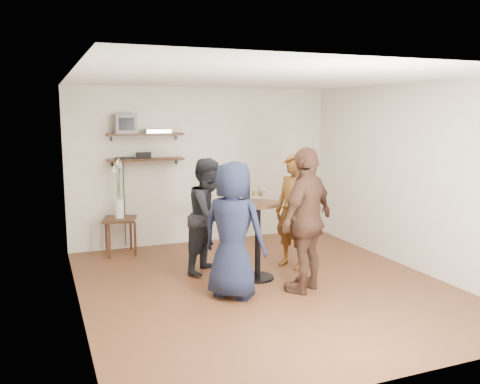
% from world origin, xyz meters
% --- Properties ---
extents(room, '(4.58, 5.08, 2.68)m').
position_xyz_m(room, '(0.00, 0.00, 1.30)').
color(room, '#442115').
rests_on(room, ground).
extents(shelf_upper, '(1.20, 0.25, 0.04)m').
position_xyz_m(shelf_upper, '(-1.00, 2.38, 1.85)').
color(shelf_upper, black).
rests_on(shelf_upper, room).
extents(shelf_lower, '(1.20, 0.25, 0.04)m').
position_xyz_m(shelf_lower, '(-1.00, 2.38, 1.45)').
color(shelf_lower, black).
rests_on(shelf_lower, room).
extents(crt_monitor, '(0.32, 0.30, 0.30)m').
position_xyz_m(crt_monitor, '(-1.31, 2.38, 2.02)').
color(crt_monitor, '#59595B').
rests_on(crt_monitor, shelf_upper).
extents(dvd_deck, '(0.40, 0.24, 0.06)m').
position_xyz_m(dvd_deck, '(-0.80, 2.38, 1.90)').
color(dvd_deck, silver).
rests_on(dvd_deck, shelf_upper).
extents(radio, '(0.22, 0.10, 0.10)m').
position_xyz_m(radio, '(-1.03, 2.38, 1.52)').
color(radio, black).
rests_on(radio, shelf_lower).
extents(power_strip, '(0.30, 0.05, 0.03)m').
position_xyz_m(power_strip, '(-1.33, 2.42, 1.48)').
color(power_strip, black).
rests_on(power_strip, shelf_lower).
extents(side_table, '(0.60, 0.60, 0.58)m').
position_xyz_m(side_table, '(-1.48, 2.16, 0.48)').
color(side_table, black).
rests_on(side_table, room).
extents(vase_lilies, '(0.19, 0.20, 0.95)m').
position_xyz_m(vase_lilies, '(-1.48, 2.16, 0.88)').
color(vase_lilies, silver).
rests_on(vase_lilies, side_table).
extents(drinks_table, '(0.57, 0.57, 1.04)m').
position_xyz_m(drinks_table, '(0.03, 0.29, 0.66)').
color(drinks_table, black).
rests_on(drinks_table, room).
extents(wine_glass_fl, '(0.07, 0.07, 0.22)m').
position_xyz_m(wine_glass_fl, '(-0.04, 0.25, 1.18)').
color(wine_glass_fl, silver).
rests_on(wine_glass_fl, drinks_table).
extents(wine_glass_fr, '(0.07, 0.07, 0.20)m').
position_xyz_m(wine_glass_fr, '(0.09, 0.27, 1.17)').
color(wine_glass_fr, silver).
rests_on(wine_glass_fr, drinks_table).
extents(wine_glass_bl, '(0.06, 0.06, 0.19)m').
position_xyz_m(wine_glass_bl, '(0.02, 0.37, 1.17)').
color(wine_glass_bl, silver).
rests_on(wine_glass_bl, drinks_table).
extents(wine_glass_br, '(0.06, 0.06, 0.19)m').
position_xyz_m(wine_glass_br, '(0.06, 0.29, 1.16)').
color(wine_glass_br, silver).
rests_on(wine_glass_br, drinks_table).
extents(person_plaid, '(0.59, 0.70, 1.62)m').
position_xyz_m(person_plaid, '(0.70, 0.59, 0.81)').
color(person_plaid, '#A11F12').
rests_on(person_plaid, room).
extents(person_dark, '(0.97, 0.96, 1.58)m').
position_xyz_m(person_dark, '(-0.46, 0.84, 0.79)').
color(person_dark, black).
rests_on(person_dark, room).
extents(person_navy, '(0.93, 0.94, 1.64)m').
position_xyz_m(person_navy, '(-0.51, -0.21, 0.82)').
color(person_navy, black).
rests_on(person_navy, room).
extents(person_brown, '(1.12, 0.91, 1.79)m').
position_xyz_m(person_brown, '(0.41, -0.34, 0.89)').
color(person_brown, '#41271C').
rests_on(person_brown, room).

